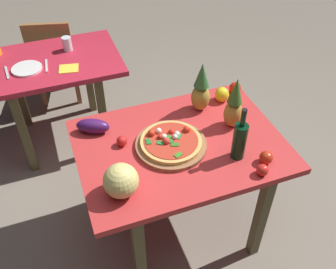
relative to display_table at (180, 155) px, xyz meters
name	(u,v)px	position (x,y,z in m)	size (l,w,h in m)	color
ground_plane	(178,222)	(0.00, 0.00, -0.67)	(10.00, 10.00, 0.00)	gray
display_table	(180,155)	(0.00, 0.00, 0.00)	(1.19, 0.86, 0.77)	brown
background_table	(52,74)	(-0.60, 1.19, -0.02)	(1.06, 0.70, 0.77)	brown
dining_chair	(54,56)	(-0.54, 1.77, -0.19)	(0.49, 0.49, 0.85)	#94603C
pizza_board	(171,145)	(-0.06, -0.01, 0.11)	(0.41, 0.41, 0.03)	#94603C
pizza	(171,141)	(-0.06, 0.00, 0.14)	(0.35, 0.35, 0.06)	#E0AE58
wine_bottle	(240,140)	(0.26, -0.21, 0.22)	(0.08, 0.08, 0.33)	black
pineapple_left	(234,105)	(0.35, 0.04, 0.25)	(0.11, 0.11, 0.34)	#B88233
pineapple_right	(201,89)	(0.24, 0.26, 0.25)	(0.12, 0.12, 0.33)	#AB8E34
melon	(121,181)	(-0.41, -0.24, 0.19)	(0.18, 0.18, 0.18)	#DACC71
bell_pepper	(222,95)	(0.41, 0.29, 0.14)	(0.09, 0.09, 0.10)	yellow
eggplant	(93,126)	(-0.45, 0.27, 0.14)	(0.20, 0.09, 0.09)	#431857
tomato_beside_pepper	(262,170)	(0.32, -0.37, 0.13)	(0.07, 0.07, 0.07)	red
tomato_near_board	(266,157)	(0.38, -0.30, 0.14)	(0.07, 0.07, 0.07)	red
tomato_by_bottle	(235,88)	(0.53, 0.34, 0.14)	(0.08, 0.08, 0.08)	red
tomato_at_corner	(122,141)	(-0.32, 0.10, 0.13)	(0.06, 0.06, 0.06)	red
drinking_glass_water	(67,44)	(-0.43, 1.31, 0.15)	(0.07, 0.07, 0.11)	silver
dinner_plate	(27,69)	(-0.77, 1.12, 0.11)	(0.22, 0.22, 0.02)	white
fork_utensil	(7,73)	(-0.91, 1.12, 0.10)	(0.02, 0.18, 0.01)	silver
knife_utensil	(46,66)	(-0.63, 1.12, 0.10)	(0.02, 0.18, 0.01)	silver
napkin_folded	(69,69)	(-0.48, 1.03, 0.10)	(0.14, 0.12, 0.01)	yellow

